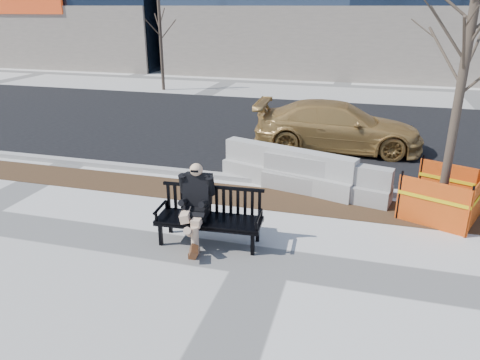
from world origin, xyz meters
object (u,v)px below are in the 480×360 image
object	(u,v)px
bench	(210,243)
jersey_barrier_right	(324,194)
sedan	(336,149)
jersey_barrier_left	(287,186)
tree_fence	(439,216)
seated_man	(197,240)

from	to	relation	value
bench	jersey_barrier_right	distance (m)	3.35
bench	sedan	size ratio (longest dim) A/B	0.40
bench	jersey_barrier_left	size ratio (longest dim) A/B	0.58
bench	jersey_barrier_left	xyz separation A→B (m)	(0.85, 3.16, 0.00)
bench	tree_fence	size ratio (longest dim) A/B	0.37
seated_man	jersey_barrier_right	bearing A→B (deg)	50.80
bench	sedan	world-z (taller)	sedan
sedan	jersey_barrier_left	bearing A→B (deg)	162.64
sedan	bench	bearing A→B (deg)	162.54
tree_fence	jersey_barrier_left	world-z (taller)	tree_fence
bench	tree_fence	distance (m)	4.74
jersey_barrier_right	tree_fence	bearing A→B (deg)	-0.12
bench	seated_man	world-z (taller)	seated_man
seated_man	jersey_barrier_right	distance (m)	3.47
bench	jersey_barrier_left	world-z (taller)	bench
tree_fence	jersey_barrier_right	bearing A→B (deg)	167.42
jersey_barrier_left	jersey_barrier_right	xyz separation A→B (m)	(0.91, -0.30, 0.00)
sedan	jersey_barrier_left	world-z (taller)	sedan
seated_man	jersey_barrier_right	world-z (taller)	seated_man
sedan	jersey_barrier_left	size ratio (longest dim) A/B	1.47
bench	sedan	bearing A→B (deg)	71.41
bench	tree_fence	xyz separation A→B (m)	(4.13, 2.33, 0.00)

